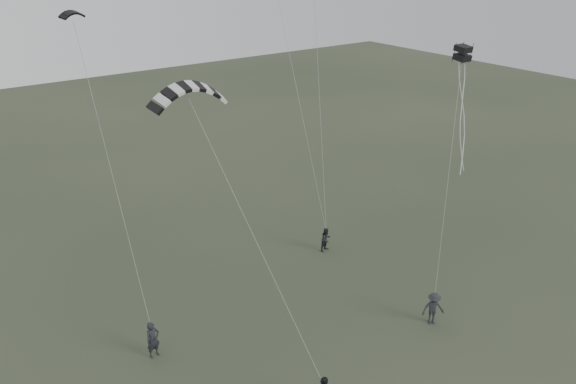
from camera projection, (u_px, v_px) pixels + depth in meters
ground at (328, 359)px, 27.64m from camera, size 140.00×140.00×0.00m
flyer_left at (153, 340)px, 27.47m from camera, size 0.78×0.58×1.95m
flyer_right at (326, 239)px, 37.10m from camera, size 0.89×0.75×1.62m
flyer_far at (433, 308)px, 29.86m from camera, size 1.41×1.19×1.89m
kite_dark_small at (72, 12)px, 27.14m from camera, size 1.44×1.08×0.57m
kite_striped at (188, 86)px, 23.02m from camera, size 3.35×1.16×1.44m
kite_box at (463, 53)px, 28.77m from camera, size 0.70×0.80×0.83m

